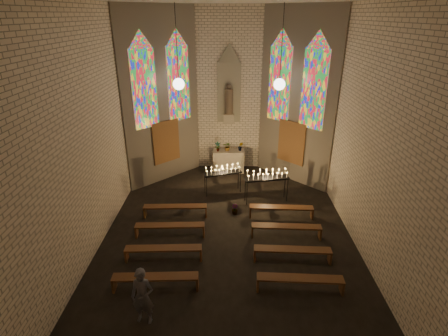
{
  "coord_description": "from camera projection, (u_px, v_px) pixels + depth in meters",
  "views": [
    {
      "loc": [
        0.02,
        -9.2,
        6.64
      ],
      "look_at": [
        -0.14,
        0.99,
        2.12
      ],
      "focal_mm": 28.0,
      "sensor_mm": 36.0,
      "label": 1
    }
  ],
  "objects": [
    {
      "name": "room",
      "position": [
        229.0,
        101.0,
        12.68
      ],
      "size": [
        8.22,
        12.43,
        7.0
      ],
      "color": "beige",
      "rests_on": "ground"
    },
    {
      "name": "pew_right_0",
      "position": [
        281.0,
        209.0,
        12.29
      ],
      "size": [
        2.24,
        0.4,
        0.43
      ],
      "rotation": [
        0.0,
        0.0,
        -0.04
      ],
      "color": "#512E17",
      "rests_on": "ground"
    },
    {
      "name": "pew_right_2",
      "position": [
        292.0,
        251.0,
        10.1
      ],
      "size": [
        2.24,
        0.4,
        0.43
      ],
      "rotation": [
        0.0,
        0.0,
        -0.04
      ],
      "color": "#512E17",
      "rests_on": "ground"
    },
    {
      "name": "votive_stand_right",
      "position": [
        267.0,
        176.0,
        13.08
      ],
      "size": [
        1.72,
        0.69,
        1.23
      ],
      "rotation": [
        0.0,
        0.0,
        0.18
      ],
      "color": "black",
      "rests_on": "ground"
    },
    {
      "name": "floor",
      "position": [
        228.0,
        241.0,
        11.1
      ],
      "size": [
        12.0,
        12.0,
        0.0
      ],
      "primitive_type": "plane",
      "color": "black",
      "rests_on": "ground"
    },
    {
      "name": "flower_vase_right",
      "position": [
        240.0,
        146.0,
        15.59
      ],
      "size": [
        0.25,
        0.22,
        0.41
      ],
      "primitive_type": "imported",
      "rotation": [
        0.0,
        0.0,
        -0.18
      ],
      "color": "#4C723F",
      "rests_on": "altar"
    },
    {
      "name": "pew_right_3",
      "position": [
        300.0,
        280.0,
        9.0
      ],
      "size": [
        2.24,
        0.4,
        0.43
      ],
      "rotation": [
        0.0,
        0.0,
        -0.04
      ],
      "color": "#512E17",
      "rests_on": "ground"
    },
    {
      "name": "pew_right_1",
      "position": [
        286.0,
        228.0,
        11.19
      ],
      "size": [
        2.24,
        0.4,
        0.43
      ],
      "rotation": [
        0.0,
        0.0,
        -0.04
      ],
      "color": "#512E17",
      "rests_on": "ground"
    },
    {
      "name": "visitor",
      "position": [
        143.0,
        296.0,
        7.96
      ],
      "size": [
        0.58,
        0.42,
        1.47
      ],
      "primitive_type": "imported",
      "rotation": [
        0.0,
        0.0,
        -0.13
      ],
      "color": "#52515C",
      "rests_on": "ground"
    },
    {
      "name": "pew_left_0",
      "position": [
        175.0,
        208.0,
        12.34
      ],
      "size": [
        2.24,
        0.4,
        0.43
      ],
      "rotation": [
        0.0,
        0.0,
        0.04
      ],
      "color": "#512E17",
      "rests_on": "ground"
    },
    {
      "name": "pew_left_2",
      "position": [
        163.0,
        250.0,
        10.15
      ],
      "size": [
        2.24,
        0.4,
        0.43
      ],
      "rotation": [
        0.0,
        0.0,
        0.04
      ],
      "color": "#512E17",
      "rests_on": "ground"
    },
    {
      "name": "votive_stand_left",
      "position": [
        223.0,
        171.0,
        13.76
      ],
      "size": [
        1.54,
        0.8,
        1.1
      ],
      "rotation": [
        0.0,
        0.0,
        0.31
      ],
      "color": "black",
      "rests_on": "ground"
    },
    {
      "name": "aisle_flower_pot",
      "position": [
        235.0,
        209.0,
        12.55
      ],
      "size": [
        0.28,
        0.28,
        0.39
      ],
      "primitive_type": "imported",
      "rotation": [
        0.0,
        0.0,
        -0.32
      ],
      "color": "#4C723F",
      "rests_on": "ground"
    },
    {
      "name": "flower_vase_center",
      "position": [
        228.0,
        146.0,
        15.57
      ],
      "size": [
        0.46,
        0.43,
        0.42
      ],
      "primitive_type": "imported",
      "rotation": [
        0.0,
        0.0,
        -0.34
      ],
      "color": "#4C723F",
      "rests_on": "altar"
    },
    {
      "name": "pew_left_1",
      "position": [
        170.0,
        227.0,
        11.25
      ],
      "size": [
        2.24,
        0.4,
        0.43
      ],
      "rotation": [
        0.0,
        0.0,
        0.04
      ],
      "color": "#512E17",
      "rests_on": "ground"
    },
    {
      "name": "altar",
      "position": [
        229.0,
        161.0,
        15.88
      ],
      "size": [
        1.4,
        0.6,
        1.0
      ],
      "primitive_type": "cube",
      "color": "#B6A994",
      "rests_on": "ground"
    },
    {
      "name": "pew_left_3",
      "position": [
        155.0,
        278.0,
        9.05
      ],
      "size": [
        2.24,
        0.4,
        0.43
      ],
      "rotation": [
        0.0,
        0.0,
        0.04
      ],
      "color": "#512E17",
      "rests_on": "ground"
    },
    {
      "name": "flower_vase_left",
      "position": [
        218.0,
        147.0,
        15.52
      ],
      "size": [
        0.27,
        0.22,
        0.44
      ],
      "primitive_type": "imported",
      "rotation": [
        0.0,
        0.0,
        0.3
      ],
      "color": "#4C723F",
      "rests_on": "altar"
    }
  ]
}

